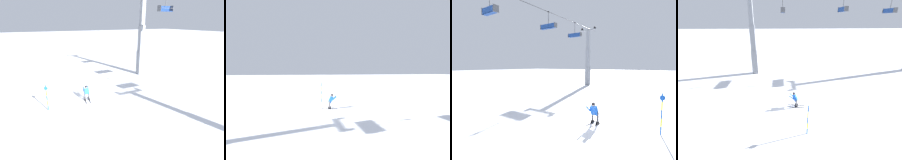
% 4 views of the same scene
% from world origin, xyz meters
% --- Properties ---
extents(ground_plane, '(260.00, 260.00, 0.00)m').
position_xyz_m(ground_plane, '(0.00, 0.00, 0.00)').
color(ground_plane, white).
extents(skier_carving_main, '(1.62, 0.79, 1.55)m').
position_xyz_m(skier_carving_main, '(-0.24, -0.44, 0.81)').
color(skier_carving_main, black).
rests_on(skier_carving_main, ground_plane).
extents(lift_tower_near, '(0.82, 2.49, 10.81)m').
position_xyz_m(lift_tower_near, '(-5.28, 9.40, 4.46)').
color(lift_tower_near, gray).
rests_on(lift_tower_near, ground_plane).
extents(chairlift_seat_nearest, '(0.61, 1.85, 2.36)m').
position_xyz_m(chairlift_seat_nearest, '(-1.12, 9.40, 8.71)').
color(chairlift_seat_nearest, black).
extents(chairlift_seat_second, '(0.61, 2.41, 2.21)m').
position_xyz_m(chairlift_seat_second, '(7.00, 9.40, 8.82)').
color(chairlift_seat_second, black).
extents(chairlift_seat_middle, '(0.61, 2.32, 2.35)m').
position_xyz_m(chairlift_seat_middle, '(13.62, 9.40, 8.70)').
color(chairlift_seat_middle, black).
extents(trail_marker_pole, '(0.07, 0.28, 2.29)m').
position_xyz_m(trail_marker_pole, '(0.28, -4.13, 1.23)').
color(trail_marker_pole, blue).
rests_on(trail_marker_pole, ground_plane).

